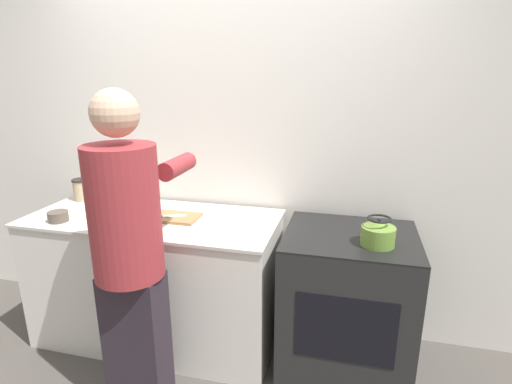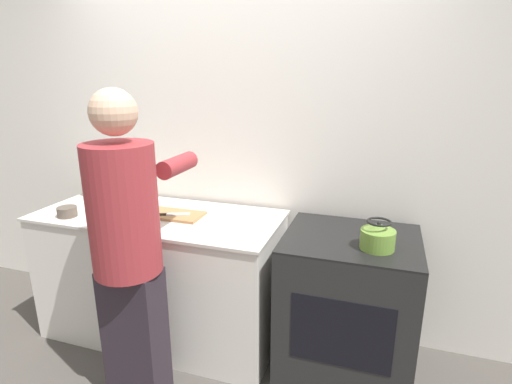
{
  "view_description": "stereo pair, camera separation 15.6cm",
  "coord_description": "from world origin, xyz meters",
  "views": [
    {
      "loc": [
        0.83,
        -1.87,
        1.79
      ],
      "look_at": [
        0.3,
        0.24,
        1.14
      ],
      "focal_mm": 28.0,
      "sensor_mm": 36.0,
      "label": 1
    },
    {
      "loc": [
        0.98,
        -1.83,
        1.79
      ],
      "look_at": [
        0.3,
        0.24,
        1.14
      ],
      "focal_mm": 28.0,
      "sensor_mm": 36.0,
      "label": 2
    }
  ],
  "objects": [
    {
      "name": "wall_back",
      "position": [
        0.0,
        0.75,
        1.3
      ],
      "size": [
        8.0,
        0.05,
        2.6
      ],
      "color": "white",
      "rests_on": "ground_plane"
    },
    {
      "name": "ground_plane",
      "position": [
        0.0,
        0.0,
        0.0
      ],
      "size": [
        12.0,
        12.0,
        0.0
      ],
      "primitive_type": "plane",
      "color": "#4C4742"
    },
    {
      "name": "oven",
      "position": [
        0.85,
        0.32,
        0.45
      ],
      "size": [
        0.76,
        0.65,
        0.9
      ],
      "color": "black",
      "rests_on": "ground_plane"
    },
    {
      "name": "person",
      "position": [
        -0.24,
        -0.23,
        0.94
      ],
      "size": [
        0.39,
        0.63,
        1.73
      ],
      "color": "#2C232C",
      "rests_on": "ground_plane"
    },
    {
      "name": "counter",
      "position": [
        -0.42,
        0.34,
        0.45
      ],
      "size": [
        1.64,
        0.71,
        0.89
      ],
      "color": "silver",
      "rests_on": "ground_plane"
    },
    {
      "name": "knife",
      "position": [
        -0.31,
        0.32,
        0.92
      ],
      "size": [
        0.24,
        0.12,
        0.01
      ],
      "rotation": [
        0.0,
        0.0,
        0.38
      ],
      "color": "silver",
      "rests_on": "cutting_board"
    },
    {
      "name": "bowl_prep",
      "position": [
        -0.78,
        0.54,
        0.92
      ],
      "size": [
        0.16,
        0.16,
        0.06
      ],
      "color": "#C6B789",
      "rests_on": "counter"
    },
    {
      "name": "cutting_board",
      "position": [
        -0.29,
        0.35,
        0.9
      ],
      "size": [
        0.37,
        0.21,
        0.02
      ],
      "color": "#A87A4C",
      "rests_on": "counter"
    },
    {
      "name": "canister_jar",
      "position": [
        -1.09,
        0.55,
        0.97
      ],
      "size": [
        0.14,
        0.14,
        0.16
      ],
      "color": "tan",
      "rests_on": "counter"
    },
    {
      "name": "bowl_mixing",
      "position": [
        -0.95,
        0.13,
        0.93
      ],
      "size": [
        0.12,
        0.12,
        0.06
      ],
      "color": "brown",
      "rests_on": "counter"
    },
    {
      "name": "kettle",
      "position": [
        0.98,
        0.21,
        0.97
      ],
      "size": [
        0.18,
        0.18,
        0.16
      ],
      "color": "olive",
      "rests_on": "oven"
    }
  ]
}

